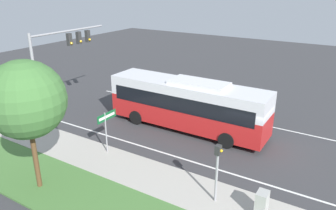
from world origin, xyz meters
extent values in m
plane|color=#38383A|center=(0.00, 0.00, 0.00)|extent=(80.00, 80.00, 0.00)
cube|color=#ADA89E|center=(-6.20, 0.00, 0.06)|extent=(2.80, 80.00, 0.12)
cube|color=silver|center=(-3.60, 0.00, 0.00)|extent=(0.14, 30.00, 0.01)
cube|color=silver|center=(3.60, 0.00, 0.00)|extent=(0.14, 30.00, 0.01)
cube|color=red|center=(0.21, 4.54, 1.18)|extent=(2.59, 11.15, 1.64)
cube|color=silver|center=(0.21, 4.54, 2.67)|extent=(2.59, 11.15, 1.34)
cube|color=black|center=(0.21, 4.54, 2.21)|extent=(2.63, 10.26, 1.01)
cube|color=silver|center=(0.21, 3.71, 3.46)|extent=(1.81, 3.90, 0.24)
cylinder|color=black|center=(-1.03, 8.00, 0.51)|extent=(0.28, 1.03, 1.03)
cylinder|color=black|center=(1.46, 8.00, 0.51)|extent=(0.28, 1.03, 1.03)
cylinder|color=black|center=(-1.03, 1.08, 0.51)|extent=(0.28, 1.03, 1.03)
cylinder|color=black|center=(1.46, 1.08, 0.51)|extent=(0.28, 1.03, 1.03)
cylinder|color=#939399|center=(-5.05, 13.23, 3.30)|extent=(0.20, 0.20, 6.61)
cylinder|color=#939399|center=(-1.71, 13.23, 6.36)|extent=(6.68, 0.14, 0.14)
cube|color=#2D2D2D|center=(-1.79, 13.23, 5.74)|extent=(0.32, 0.28, 0.90)
sphere|color=yellow|center=(-1.79, 13.05, 5.49)|extent=(0.18, 0.18, 0.18)
cube|color=#2D2D2D|center=(-0.87, 13.23, 5.74)|extent=(0.32, 0.28, 0.90)
sphere|color=yellow|center=(-0.87, 13.05, 5.49)|extent=(0.18, 0.18, 0.18)
cube|color=#2D2D2D|center=(0.04, 13.23, 5.74)|extent=(0.32, 0.28, 0.90)
sphere|color=yellow|center=(0.04, 13.05, 5.49)|extent=(0.18, 0.18, 0.18)
cylinder|color=#939399|center=(-6.33, -0.55, 1.50)|extent=(0.12, 0.12, 3.00)
cube|color=#2D2D2D|center=(-6.33, -0.55, 2.78)|extent=(0.28, 0.24, 0.44)
sphere|color=yellow|center=(-6.33, -0.70, 2.78)|extent=(0.14, 0.14, 0.14)
cylinder|color=#939399|center=(-5.42, 6.87, 1.32)|extent=(0.08, 0.08, 2.64)
cube|color=#145B2D|center=(-5.27, 6.87, 2.36)|extent=(1.55, 0.03, 0.46)
cube|color=white|center=(-5.27, 6.85, 2.36)|extent=(1.32, 0.01, 0.16)
cube|color=#A8A8A3|center=(-6.26, -2.66, 0.72)|extent=(0.63, 0.47, 1.20)
cylinder|color=brown|center=(-9.82, 7.44, 1.84)|extent=(0.24, 0.24, 3.49)
sphere|color=#427538|center=(-9.82, 7.44, 4.69)|extent=(3.65, 3.65, 3.65)
camera|label=1|loc=(-18.27, -5.35, 9.71)|focal=35.00mm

